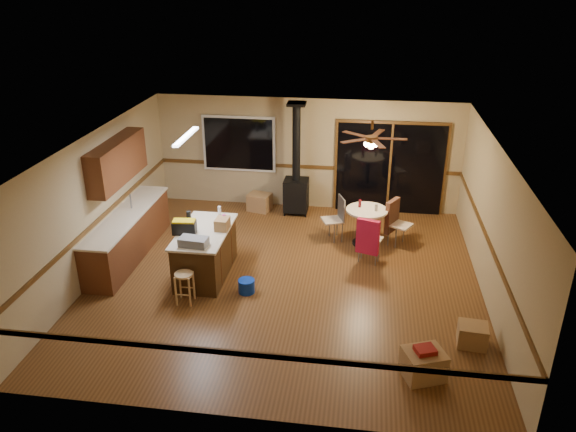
% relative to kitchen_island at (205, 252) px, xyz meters
% --- Properties ---
extents(floor, '(7.00, 7.00, 0.00)m').
position_rel_kitchen_island_xyz_m(floor, '(1.50, 0.00, -0.45)').
color(floor, brown).
rests_on(floor, ground).
extents(ceiling, '(7.00, 7.00, 0.00)m').
position_rel_kitchen_island_xyz_m(ceiling, '(1.50, 0.00, 2.15)').
color(ceiling, silver).
rests_on(ceiling, ground).
extents(wall_back, '(7.00, 0.00, 7.00)m').
position_rel_kitchen_island_xyz_m(wall_back, '(1.50, 3.50, 0.85)').
color(wall_back, tan).
rests_on(wall_back, ground).
extents(wall_front, '(7.00, 0.00, 7.00)m').
position_rel_kitchen_island_xyz_m(wall_front, '(1.50, -3.50, 0.85)').
color(wall_front, tan).
rests_on(wall_front, ground).
extents(wall_left, '(0.00, 7.00, 7.00)m').
position_rel_kitchen_island_xyz_m(wall_left, '(-2.00, 0.00, 0.85)').
color(wall_left, tan).
rests_on(wall_left, ground).
extents(wall_right, '(0.00, 7.00, 7.00)m').
position_rel_kitchen_island_xyz_m(wall_right, '(5.00, 0.00, 0.85)').
color(wall_right, tan).
rests_on(wall_right, ground).
extents(chair_rail, '(7.00, 7.00, 0.08)m').
position_rel_kitchen_island_xyz_m(chair_rail, '(1.50, 0.00, 0.55)').
color(chair_rail, '#543415').
rests_on(chair_rail, ground).
extents(window, '(1.72, 0.10, 1.32)m').
position_rel_kitchen_island_xyz_m(window, '(-0.10, 3.45, 1.05)').
color(window, black).
rests_on(window, ground).
extents(sliding_door, '(2.52, 0.10, 2.10)m').
position_rel_kitchen_island_xyz_m(sliding_door, '(3.40, 3.45, 0.60)').
color(sliding_door, black).
rests_on(sliding_door, ground).
extents(lower_cabinets, '(0.60, 3.00, 0.86)m').
position_rel_kitchen_island_xyz_m(lower_cabinets, '(-1.70, 0.50, -0.02)').
color(lower_cabinets, '#5D2E17').
rests_on(lower_cabinets, ground).
extents(countertop, '(0.64, 3.04, 0.04)m').
position_rel_kitchen_island_xyz_m(countertop, '(-1.70, 0.50, 0.43)').
color(countertop, beige).
rests_on(countertop, lower_cabinets).
extents(upper_cabinets, '(0.35, 2.00, 0.80)m').
position_rel_kitchen_island_xyz_m(upper_cabinets, '(-1.83, 0.70, 1.45)').
color(upper_cabinets, '#5D2E17').
rests_on(upper_cabinets, ground).
extents(kitchen_island, '(0.88, 1.68, 0.90)m').
position_rel_kitchen_island_xyz_m(kitchen_island, '(0.00, 0.00, 0.00)').
color(kitchen_island, '#39220E').
rests_on(kitchen_island, ground).
extents(wood_stove, '(0.55, 0.50, 2.52)m').
position_rel_kitchen_island_xyz_m(wood_stove, '(1.30, 3.05, 0.28)').
color(wood_stove, black).
rests_on(wood_stove, ground).
extents(ceiling_fan, '(0.24, 0.24, 0.55)m').
position_rel_kitchen_island_xyz_m(ceiling_fan, '(2.92, 1.67, 1.76)').
color(ceiling_fan, brown).
rests_on(ceiling_fan, ceiling).
extents(fluorescent_strip, '(0.10, 1.20, 0.04)m').
position_rel_kitchen_island_xyz_m(fluorescent_strip, '(-0.30, 0.30, 2.11)').
color(fluorescent_strip, white).
rests_on(fluorescent_strip, ceiling).
extents(toolbox_grey, '(0.50, 0.31, 0.15)m').
position_rel_kitchen_island_xyz_m(toolbox_grey, '(-0.00, -0.61, 0.52)').
color(toolbox_grey, slate).
rests_on(toolbox_grey, kitchen_island).
extents(toolbox_black, '(0.44, 0.26, 0.23)m').
position_rel_kitchen_island_xyz_m(toolbox_black, '(-0.30, -0.16, 0.56)').
color(toolbox_black, black).
rests_on(toolbox_black, kitchen_island).
extents(toolbox_yellow_lid, '(0.41, 0.25, 0.03)m').
position_rel_kitchen_island_xyz_m(toolbox_yellow_lid, '(-0.30, -0.16, 0.69)').
color(toolbox_yellow_lid, gold).
rests_on(toolbox_yellow_lid, toolbox_black).
extents(box_on_island, '(0.24, 0.32, 0.21)m').
position_rel_kitchen_island_xyz_m(box_on_island, '(0.32, 0.11, 0.55)').
color(box_on_island, '#9D7346').
rests_on(box_on_island, kitchen_island).
extents(bottle_dark, '(0.10, 0.10, 0.30)m').
position_rel_kitchen_island_xyz_m(bottle_dark, '(-0.31, 0.13, 0.60)').
color(bottle_dark, black).
rests_on(bottle_dark, kitchen_island).
extents(bottle_pink, '(0.09, 0.09, 0.22)m').
position_rel_kitchen_island_xyz_m(bottle_pink, '(0.32, 0.26, 0.56)').
color(bottle_pink, '#D84C8C').
rests_on(bottle_pink, kitchen_island).
extents(bottle_white, '(0.07, 0.07, 0.19)m').
position_rel_kitchen_island_xyz_m(bottle_white, '(0.12, 0.69, 0.54)').
color(bottle_white, white).
rests_on(bottle_white, kitchen_island).
extents(bar_stool, '(0.38, 0.38, 0.57)m').
position_rel_kitchen_island_xyz_m(bar_stool, '(-0.09, -0.99, -0.17)').
color(bar_stool, tan).
rests_on(bar_stool, floor).
extents(blue_bucket, '(0.38, 0.38, 0.24)m').
position_rel_kitchen_island_xyz_m(blue_bucket, '(0.88, -0.53, -0.33)').
color(blue_bucket, '#0B30A2').
rests_on(blue_bucket, floor).
extents(dining_table, '(0.84, 0.84, 0.78)m').
position_rel_kitchen_island_xyz_m(dining_table, '(2.92, 1.67, 0.08)').
color(dining_table, black).
rests_on(dining_table, ground).
extents(glass_red, '(0.07, 0.07, 0.16)m').
position_rel_kitchen_island_xyz_m(glass_red, '(2.77, 1.77, 0.41)').
color(glass_red, '#590C14').
rests_on(glass_red, dining_table).
extents(glass_cream, '(0.08, 0.08, 0.15)m').
position_rel_kitchen_island_xyz_m(glass_cream, '(3.10, 1.62, 0.40)').
color(glass_cream, beige).
rests_on(glass_cream, dining_table).
extents(chair_left, '(0.52, 0.52, 0.51)m').
position_rel_kitchen_island_xyz_m(chair_left, '(2.32, 1.81, 0.14)').
color(chair_left, '#C3AD91').
rests_on(chair_left, ground).
extents(chair_near, '(0.54, 0.57, 0.70)m').
position_rel_kitchen_island_xyz_m(chair_near, '(2.97, 0.80, 0.14)').
color(chair_near, '#C3AD91').
rests_on(chair_near, ground).
extents(chair_right, '(0.61, 0.59, 0.70)m').
position_rel_kitchen_island_xyz_m(chair_right, '(3.46, 1.81, 0.14)').
color(chair_right, '#C3AD91').
rests_on(chair_right, ground).
extents(box_under_window, '(0.59, 0.52, 0.41)m').
position_rel_kitchen_island_xyz_m(box_under_window, '(0.43, 3.10, -0.25)').
color(box_under_window, '#9D7346').
rests_on(box_under_window, floor).
extents(box_corner_a, '(0.68, 0.63, 0.42)m').
position_rel_kitchen_island_xyz_m(box_corner_a, '(3.79, -2.37, -0.24)').
color(box_corner_a, '#9D7346').
rests_on(box_corner_a, floor).
extents(box_corner_b, '(0.46, 0.41, 0.35)m').
position_rel_kitchen_island_xyz_m(box_corner_b, '(4.58, -1.53, -0.28)').
color(box_corner_b, '#9D7346').
rests_on(box_corner_b, floor).
extents(box_small_red, '(0.34, 0.31, 0.07)m').
position_rel_kitchen_island_xyz_m(box_small_red, '(3.79, -2.37, -0.00)').
color(box_small_red, maroon).
rests_on(box_small_red, box_corner_a).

